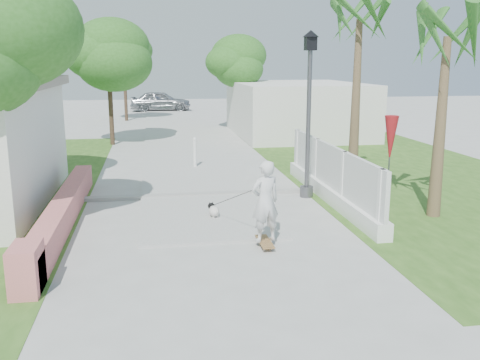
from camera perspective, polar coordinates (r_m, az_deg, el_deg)
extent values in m
plane|color=#B7B7B2|center=(9.14, -0.87, -11.01)|extent=(90.00, 90.00, 0.00)
cube|color=#B7B7B2|center=(28.54, -6.86, 5.18)|extent=(3.20, 36.00, 0.06)
cube|color=#999993|center=(14.78, -4.32, -1.58)|extent=(6.50, 0.25, 0.10)
cube|color=#30581B|center=(18.61, 17.09, 0.69)|extent=(8.00, 20.00, 0.01)
cube|color=#E07B73|center=(12.90, -18.29, -3.16)|extent=(0.45, 8.00, 0.60)
cube|color=#E07B73|center=(9.32, -21.83, -8.82)|extent=(0.45, 0.80, 0.80)
cube|color=white|center=(14.48, 9.56, -1.41)|extent=(0.35, 7.00, 0.40)
cube|color=white|center=(14.32, 9.67, 1.50)|extent=(0.10, 7.00, 1.10)
cube|color=white|center=(11.47, 14.79, -2.53)|extent=(0.14, 0.14, 1.50)
cube|color=white|center=(13.44, 11.01, -0.14)|extent=(0.14, 0.14, 1.50)
cube|color=white|center=(15.48, 8.21, 1.62)|extent=(0.14, 0.14, 1.50)
cube|color=white|center=(17.37, 6.23, 2.86)|extent=(0.14, 0.14, 1.50)
cube|color=silver|center=(27.36, 6.04, 7.56)|extent=(6.00, 8.00, 2.60)
cylinder|color=#59595E|center=(14.81, 7.10, -1.22)|extent=(0.36, 0.36, 0.30)
cylinder|color=#59595E|center=(14.48, 7.30, 5.91)|extent=(0.12, 0.12, 4.00)
cube|color=black|center=(14.39, 7.54, 14.24)|extent=(0.28, 0.28, 0.35)
cone|color=black|center=(14.40, 7.56, 15.23)|extent=(0.44, 0.44, 0.18)
cylinder|color=white|center=(18.61, -4.84, 2.76)|extent=(0.12, 0.12, 1.00)
sphere|color=white|center=(18.53, -4.87, 4.35)|extent=(0.14, 0.14, 0.14)
cylinder|color=#59595E|center=(14.38, 15.61, 1.46)|extent=(0.04, 0.04, 2.00)
cone|color=#A81822|center=(14.27, 15.77, 4.22)|extent=(0.36, 0.36, 1.20)
cylinder|color=#4C3826|center=(17.42, -23.60, 5.25)|extent=(0.20, 0.20, 3.50)
ellipsoid|color=#275D1A|center=(17.32, -24.04, 10.16)|extent=(3.20, 3.20, 2.40)
ellipsoid|color=#275D1A|center=(17.07, -23.66, 11.36)|extent=(2.72, 2.72, 2.05)
cylinder|color=#4C3826|center=(24.41, -13.65, 8.16)|extent=(0.20, 0.20, 3.85)
ellipsoid|color=#275D1A|center=(24.35, -13.85, 12.03)|extent=(3.40, 3.40, 2.55)
ellipsoid|color=#275D1A|center=(24.14, -13.45, 12.88)|extent=(2.89, 2.89, 2.18)
ellipsoid|color=#275D1A|center=(24.57, -14.38, 13.64)|extent=(2.55, 2.55, 1.90)
cylinder|color=#4C3826|center=(28.69, -0.48, 8.76)|extent=(0.20, 0.20, 3.50)
ellipsoid|color=#275D1A|center=(28.63, -0.48, 11.76)|extent=(3.00, 3.00, 2.25)
ellipsoid|color=#275D1A|center=(28.46, -0.01, 12.46)|extent=(2.55, 2.55, 1.92)
ellipsoid|color=#275D1A|center=(28.80, -0.95, 13.16)|extent=(2.25, 2.25, 1.68)
cylinder|color=#4C3826|center=(34.36, -12.15, 9.41)|extent=(0.20, 0.20, 3.85)
ellipsoid|color=#275D1A|center=(34.32, -12.28, 12.16)|extent=(3.20, 3.20, 2.40)
ellipsoid|color=#275D1A|center=(34.11, -11.98, 12.76)|extent=(2.72, 2.72, 2.05)
ellipsoid|color=#275D1A|center=(34.53, -12.66, 13.30)|extent=(2.40, 2.40, 1.79)
cone|color=brown|center=(15.94, 12.22, 7.77)|extent=(0.32, 0.32, 4.80)
cone|color=brown|center=(13.35, 20.57, 5.08)|extent=(0.32, 0.32, 4.20)
cube|color=olive|center=(10.87, 2.66, -6.57)|extent=(0.47, 0.89, 0.02)
imported|color=silver|center=(10.62, 2.70, -2.29)|extent=(0.69, 0.55, 1.66)
cylinder|color=gray|center=(10.59, 2.59, -7.44)|extent=(0.03, 0.06, 0.06)
cylinder|color=gray|center=(10.62, 3.41, -7.39)|extent=(0.03, 0.06, 0.06)
cylinder|color=gray|center=(11.16, 1.93, -6.37)|extent=(0.03, 0.06, 0.06)
cylinder|color=gray|center=(11.19, 2.71, -6.33)|extent=(0.03, 0.06, 0.06)
ellipsoid|color=silver|center=(12.65, -2.78, -3.33)|extent=(0.33, 0.45, 0.25)
sphere|color=black|center=(12.81, -3.10, -2.79)|extent=(0.16, 0.16, 0.16)
sphere|color=silver|center=(12.88, -3.21, -2.79)|extent=(0.08, 0.08, 0.08)
cone|color=black|center=(12.77, -3.26, -2.48)|extent=(0.05, 0.05, 0.06)
cone|color=black|center=(12.80, -2.94, -2.44)|extent=(0.05, 0.05, 0.06)
cylinder|color=silver|center=(12.76, -3.17, -3.83)|extent=(0.03, 0.03, 0.11)
cylinder|color=silver|center=(12.80, -2.69, -3.77)|extent=(0.03, 0.03, 0.11)
cylinder|color=silver|center=(12.59, -2.87, -4.06)|extent=(0.03, 0.03, 0.11)
cylinder|color=silver|center=(12.63, -2.38, -4.00)|extent=(0.03, 0.03, 0.11)
cylinder|color=silver|center=(12.46, -2.47, -3.26)|extent=(0.05, 0.10, 0.10)
imported|color=#AEB1B6|center=(40.63, -8.46, 8.34)|extent=(4.50, 2.02, 1.50)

